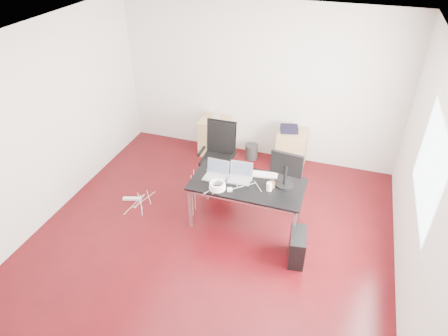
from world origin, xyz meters
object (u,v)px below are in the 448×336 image
(filing_cabinet_right, at_px, (291,149))
(desk, at_px, (247,186))
(office_chair, at_px, (219,152))
(filing_cabinet_left, at_px, (214,136))
(pc_tower, at_px, (297,247))

(filing_cabinet_right, bearing_deg, desk, -100.65)
(desk, bearing_deg, office_chair, 130.22)
(desk, xyz_separation_m, filing_cabinet_right, (0.33, 1.77, -0.33))
(office_chair, relative_size, filing_cabinet_left, 1.54)
(filing_cabinet_right, bearing_deg, filing_cabinet_left, 180.00)
(office_chair, distance_m, filing_cabinet_left, 1.02)
(desk, bearing_deg, filing_cabinet_left, 122.60)
(office_chair, distance_m, pc_tower, 2.12)
(filing_cabinet_right, height_order, pc_tower, filing_cabinet_right)
(pc_tower, bearing_deg, desk, 141.24)
(pc_tower, bearing_deg, filing_cabinet_right, 94.38)
(office_chair, height_order, filing_cabinet_right, office_chair)
(office_chair, xyz_separation_m, pc_tower, (1.57, -1.36, -0.39))
(desk, height_order, pc_tower, desk)
(desk, distance_m, pc_tower, 1.08)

